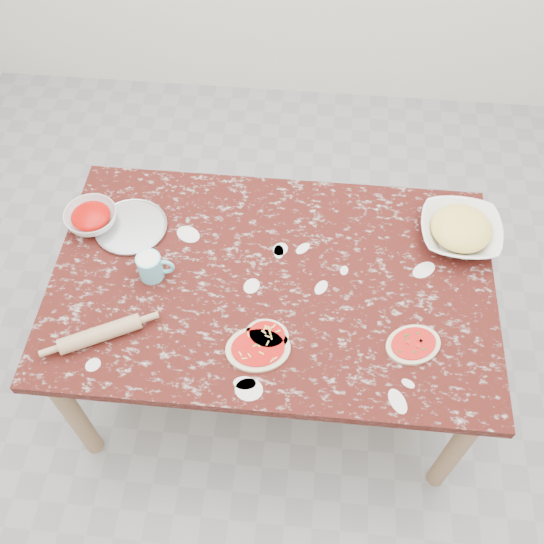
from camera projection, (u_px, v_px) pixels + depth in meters
The scene contains 10 objects.
ground at pixel (272, 371), 2.82m from camera, with size 4.00×4.00×0.00m, color gray.
worktable at pixel (272, 292), 2.27m from camera, with size 1.60×1.00×0.75m.
pizza_tray at pixel (131, 227), 2.33m from camera, with size 0.27×0.27×0.01m, color #B2B2B7.
sauce_bowl at pixel (92, 218), 2.33m from camera, with size 0.20×0.20×0.06m, color white.
cheese_bowl at pixel (460, 232), 2.28m from camera, with size 0.30×0.30×0.07m, color white.
flour_mug at pixel (151, 266), 2.17m from camera, with size 0.13×0.09×0.10m.
pizza_left at pixel (258, 349), 2.03m from camera, with size 0.25×0.21×0.02m.
pizza_mid at pixel (267, 335), 2.06m from camera, with size 0.17×0.14×0.02m.
pizza_right at pixel (413, 344), 2.04m from camera, with size 0.23×0.21×0.02m.
rolling_pin at pixel (100, 334), 2.04m from camera, with size 0.06×0.06×0.28m, color tan.
Camera 1 is at (0.12, -1.23, 2.57)m, focal length 40.33 mm.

